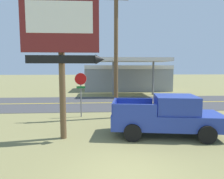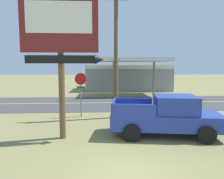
{
  "view_description": "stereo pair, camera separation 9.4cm",
  "coord_description": "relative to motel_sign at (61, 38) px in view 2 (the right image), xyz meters",
  "views": [
    {
      "loc": [
        -0.93,
        -6.02,
        3.3
      ],
      "look_at": [
        0.0,
        8.0,
        1.8
      ],
      "focal_mm": 33.11,
      "sensor_mm": 36.0,
      "label": 1
    },
    {
      "loc": [
        -0.84,
        -6.03,
        3.3
      ],
      "look_at": [
        0.0,
        8.0,
        1.8
      ],
      "focal_mm": 33.11,
      "sensor_mm": 36.0,
      "label": 2
    }
  ],
  "objects": [
    {
      "name": "road_asphalt",
      "position": [
        2.52,
        9.64,
        -4.58
      ],
      "size": [
        140.0,
        8.0,
        0.02
      ],
      "primitive_type": "cube",
      "color": "#3D3D3F",
      "rests_on": "ground"
    },
    {
      "name": "road_centre_line",
      "position": [
        2.52,
        9.64,
        -4.57
      ],
      "size": [
        126.0,
        0.2,
        0.01
      ],
      "primitive_type": "cube",
      "color": "gold",
      "rests_on": "road_asphalt"
    },
    {
      "name": "motel_sign",
      "position": [
        0.0,
        0.0,
        0.0
      ],
      "size": [
        3.62,
        0.54,
        6.68
      ],
      "color": "brown",
      "rests_on": "ground"
    },
    {
      "name": "utility_pole",
      "position": [
        2.73,
        3.94,
        0.11
      ],
      "size": [
        1.73,
        0.26,
        8.86
      ],
      "color": "brown",
      "rests_on": "ground"
    },
    {
      "name": "ground_plane",
      "position": [
        2.52,
        -3.36,
        -4.59
      ],
      "size": [
        180.0,
        180.0,
        0.0
      ],
      "primitive_type": "plane",
      "color": "olive"
    },
    {
      "name": "stop_sign",
      "position": [
        0.42,
        4.32,
        -2.57
      ],
      "size": [
        0.8,
        0.08,
        2.95
      ],
      "color": "slate",
      "rests_on": "ground"
    },
    {
      "name": "pickup_blue_parked_on_lawn",
      "position": [
        4.9,
        0.24,
        -3.63
      ],
      "size": [
        5.43,
        2.82,
        1.96
      ],
      "color": "#233893",
      "rests_on": "ground"
    },
    {
      "name": "gas_station",
      "position": [
        5.76,
        20.68,
        -2.65
      ],
      "size": [
        12.0,
        11.5,
        4.4
      ],
      "color": "gray",
      "rests_on": "ground"
    }
  ]
}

